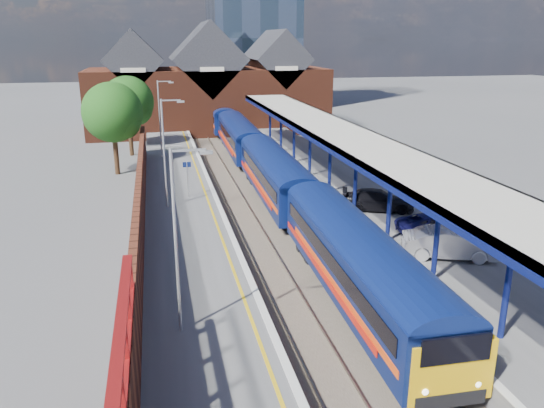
{
  "coord_description": "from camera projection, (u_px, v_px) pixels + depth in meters",
  "views": [
    {
      "loc": [
        -6.96,
        -11.99,
        11.51
      ],
      "look_at": [
        -0.76,
        16.0,
        2.6
      ],
      "focal_mm": 35.0,
      "sensor_mm": 36.0,
      "label": 1
    }
  ],
  "objects": [
    {
      "name": "tree_far",
      "position": [
        129.0,
        103.0,
        53.46
      ],
      "size": [
        5.2,
        5.2,
        8.1
      ],
      "color": "#382314",
      "rests_on": "ground"
    },
    {
      "name": "yellow_line",
      "position": [
        213.0,
        213.0,
        33.61
      ],
      "size": [
        0.14,
        76.0,
        0.01
      ],
      "primitive_type": "cube",
      "color": "yellow",
      "rests_on": "left_platform"
    },
    {
      "name": "brick_wall",
      "position": [
        138.0,
        231.0,
        26.26
      ],
      "size": [
        0.35,
        50.0,
        3.86
      ],
      "color": "#572517",
      "rests_on": "left_platform"
    },
    {
      "name": "left_platform",
      "position": [
        185.0,
        222.0,
        33.4
      ],
      "size": [
        5.0,
        76.0,
        1.0
      ],
      "primitive_type": "cube",
      "color": "#565659",
      "rests_on": "ground"
    },
    {
      "name": "ballast_bed",
      "position": [
        270.0,
        223.0,
        34.67
      ],
      "size": [
        6.0,
        76.0,
        0.06
      ],
      "primitive_type": "cube",
      "color": "#473D33",
      "rests_on": "ground"
    },
    {
      "name": "platform_sign",
      "position": [
        187.0,
        173.0,
        36.58
      ],
      "size": [
        0.55,
        0.08,
        2.5
      ],
      "color": "#A5A8AA",
      "rests_on": "left_platform"
    },
    {
      "name": "canopy",
      "position": [
        343.0,
        136.0,
        36.07
      ],
      "size": [
        4.5,
        52.0,
        4.48
      ],
      "color": "navy",
      "rests_on": "right_platform"
    },
    {
      "name": "tree_near",
      "position": [
        114.0,
        114.0,
        45.79
      ],
      "size": [
        5.2,
        5.2,
        8.1
      ],
      "color": "#382314",
      "rests_on": "ground"
    },
    {
      "name": "lamp_post_b",
      "position": [
        179.0,
        231.0,
        18.83
      ],
      "size": [
        1.48,
        0.18,
        7.0
      ],
      "color": "#A5A8AA",
      "rests_on": "left_platform"
    },
    {
      "name": "rails",
      "position": [
        270.0,
        222.0,
        34.65
      ],
      "size": [
        4.51,
        76.0,
        0.14
      ],
      "color": "slate",
      "rests_on": "ground"
    },
    {
      "name": "parked_car_silver",
      "position": [
        449.0,
        243.0,
        26.52
      ],
      "size": [
        4.86,
        3.1,
        1.51
      ],
      "primitive_type": "imported",
      "rotation": [
        0.0,
        0.0,
        1.21
      ],
      "color": "silver",
      "rests_on": "right_platform"
    },
    {
      "name": "ground",
      "position": [
        245.0,
        185.0,
        44.01
      ],
      "size": [
        240.0,
        240.0,
        0.0
      ],
      "primitive_type": "plane",
      "color": "#5B5B5E",
      "rests_on": "ground"
    },
    {
      "name": "lamp_post_c",
      "position": [
        166.0,
        147.0,
        33.75
      ],
      "size": [
        1.48,
        0.18,
        7.0
      ],
      "color": "#A5A8AA",
      "rests_on": "left_platform"
    },
    {
      "name": "coping_left",
      "position": [
        222.0,
        212.0,
        33.73
      ],
      "size": [
        0.3,
        76.0,
        0.05
      ],
      "primitive_type": "cube",
      "color": "silver",
      "rests_on": "left_platform"
    },
    {
      "name": "parked_car_dark",
      "position": [
        378.0,
        200.0,
        33.99
      ],
      "size": [
        4.94,
        3.39,
        1.33
      ],
      "primitive_type": "imported",
      "rotation": [
        0.0,
        0.0,
        1.2
      ],
      "color": "black",
      "rests_on": "right_platform"
    },
    {
      "name": "station_building",
      "position": [
        208.0,
        89.0,
        68.5
      ],
      "size": [
        30.0,
        12.12,
        13.78
      ],
      "color": "#572517",
      "rests_on": "ground"
    },
    {
      "name": "parked_car_blue",
      "position": [
        434.0,
        224.0,
        29.78
      ],
      "size": [
        4.25,
        1.97,
        1.18
      ],
      "primitive_type": "imported",
      "rotation": [
        0.0,
        0.0,
        1.57
      ],
      "color": "navy",
      "rests_on": "right_platform"
    },
    {
      "name": "coping_right",
      "position": [
        317.0,
        205.0,
        35.03
      ],
      "size": [
        0.3,
        76.0,
        0.05
      ],
      "primitive_type": "cube",
      "color": "silver",
      "rests_on": "right_platform"
    },
    {
      "name": "right_platform",
      "position": [
        357.0,
        210.0,
        35.77
      ],
      "size": [
        6.0,
        76.0,
        1.0
      ],
      "primitive_type": "cube",
      "color": "#565659",
      "rests_on": "ground"
    },
    {
      "name": "lamp_post_d",
      "position": [
        161.0,
        114.0,
        48.67
      ],
      "size": [
        1.48,
        0.18,
        7.0
      ],
      "color": "#A5A8AA",
      "rests_on": "left_platform"
    },
    {
      "name": "train",
      "position": [
        255.0,
        151.0,
        46.74
      ],
      "size": [
        3.17,
        65.96,
        3.45
      ],
      "color": "#0C1A54",
      "rests_on": "ground"
    }
  ]
}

